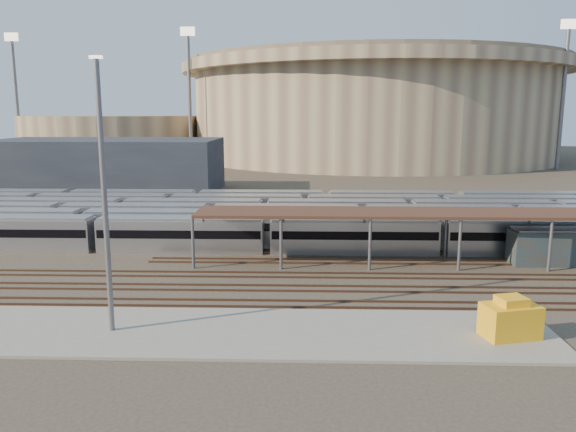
# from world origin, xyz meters

# --- Properties ---
(ground) EXTENTS (420.00, 420.00, 0.00)m
(ground) POSITION_xyz_m (0.00, 0.00, 0.00)
(ground) COLOR #383026
(ground) RESTS_ON ground
(apron) EXTENTS (50.00, 9.00, 0.20)m
(apron) POSITION_xyz_m (-5.00, -15.00, 0.10)
(apron) COLOR gray
(apron) RESTS_ON ground
(subway_trains) EXTENTS (126.26, 23.90, 3.60)m
(subway_trains) POSITION_xyz_m (1.79, 18.50, 1.80)
(subway_trains) COLOR #ACADB1
(subway_trains) RESTS_ON ground
(inspection_shed) EXTENTS (60.30, 6.00, 5.30)m
(inspection_shed) POSITION_xyz_m (22.00, 4.00, 4.98)
(inspection_shed) COLOR slate
(inspection_shed) RESTS_ON ground
(empty_tracks) EXTENTS (170.00, 9.62, 0.18)m
(empty_tracks) POSITION_xyz_m (0.00, -5.00, 0.09)
(empty_tracks) COLOR #4C3323
(empty_tracks) RESTS_ON ground
(stadium) EXTENTS (124.00, 124.00, 32.50)m
(stadium) POSITION_xyz_m (25.00, 140.00, 16.47)
(stadium) COLOR tan
(stadium) RESTS_ON ground
(secondary_arena) EXTENTS (56.00, 56.00, 14.00)m
(secondary_arena) POSITION_xyz_m (-60.00, 130.00, 7.00)
(secondary_arena) COLOR tan
(secondary_arena) RESTS_ON ground
(service_building) EXTENTS (42.00, 20.00, 10.00)m
(service_building) POSITION_xyz_m (-35.00, 55.00, 5.00)
(service_building) COLOR #1E232D
(service_building) RESTS_ON ground
(floodlight_0) EXTENTS (4.00, 1.00, 38.40)m
(floodlight_0) POSITION_xyz_m (-30.00, 110.00, 20.65)
(floodlight_0) COLOR slate
(floodlight_0) RESTS_ON ground
(floodlight_1) EXTENTS (4.00, 1.00, 38.40)m
(floodlight_1) POSITION_xyz_m (-85.00, 120.00, 20.65)
(floodlight_1) COLOR slate
(floodlight_1) RESTS_ON ground
(floodlight_2) EXTENTS (4.00, 1.00, 38.40)m
(floodlight_2) POSITION_xyz_m (70.00, 100.00, 20.65)
(floodlight_2) COLOR slate
(floodlight_2) RESTS_ON ground
(floodlight_3) EXTENTS (4.00, 1.00, 38.40)m
(floodlight_3) POSITION_xyz_m (-10.00, 160.00, 20.65)
(floodlight_3) COLOR slate
(floodlight_3) RESTS_ON ground
(yard_light_pole) EXTENTS (0.80, 0.36, 18.38)m
(yard_light_pole) POSITION_xyz_m (-10.44, -15.11, 9.47)
(yard_light_pole) COLOR slate
(yard_light_pole) RESTS_ON apron
(yellow_equipment) EXTENTS (4.00, 3.03, 2.23)m
(yellow_equipment) POSITION_xyz_m (16.64, -15.45, 1.32)
(yellow_equipment) COLOR gold
(yellow_equipment) RESTS_ON apron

